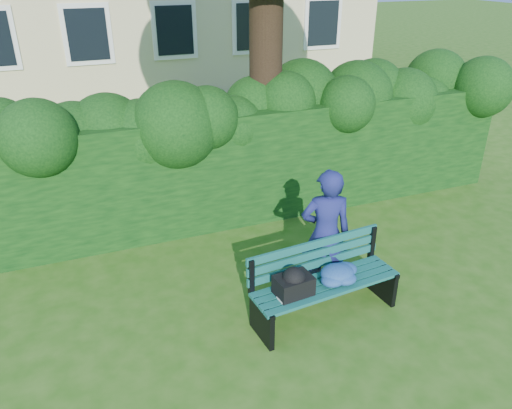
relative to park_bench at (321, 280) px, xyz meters
name	(u,v)px	position (x,y,z in m)	size (l,w,h in m)	color
ground	(273,289)	(-0.31, 0.67, -0.50)	(80.00, 80.00, 0.00)	#265811
hedge	(219,166)	(-0.31, 2.87, 0.40)	(10.00, 1.00, 1.80)	black
park_bench	(321,280)	(0.00, 0.00, 0.00)	(1.83, 0.72, 0.89)	#0F4F4F
man_reading	(325,234)	(0.26, 0.41, 0.34)	(0.61, 0.40, 1.69)	navy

